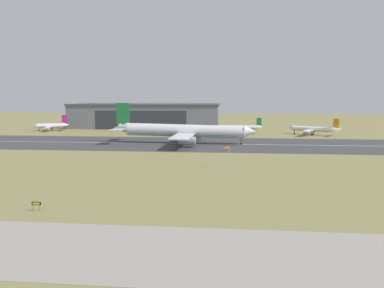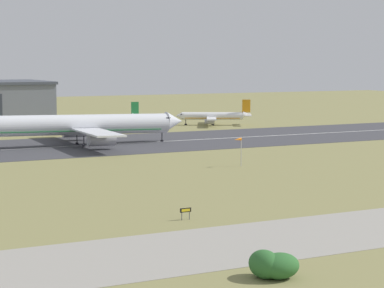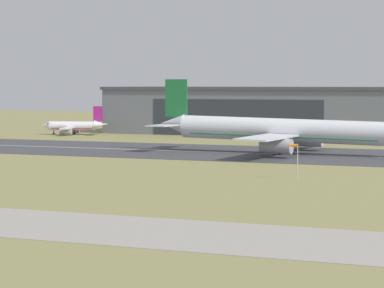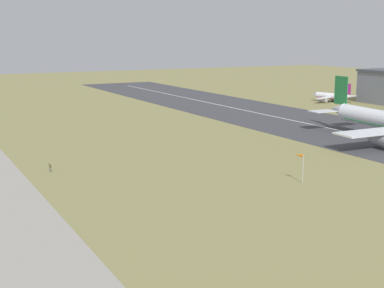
{
  "view_description": "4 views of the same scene",
  "coord_description": "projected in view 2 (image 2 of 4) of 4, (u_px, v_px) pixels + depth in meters",
  "views": [
    {
      "loc": [
        35.45,
        -18.35,
        19.39
      ],
      "look_at": [
        24.97,
        87.1,
        5.55
      ],
      "focal_mm": 35.0,
      "sensor_mm": 36.0,
      "label": 1
    },
    {
      "loc": [
        -39.21,
        -47.48,
        20.84
      ],
      "look_at": [
        16.71,
        64.89,
        6.96
      ],
      "focal_mm": 70.0,
      "sensor_mm": 36.0,
      "label": 2
    },
    {
      "loc": [
        76.03,
        -58.47,
        15.27
      ],
      "look_at": [
        18.19,
        78.67,
        5.38
      ],
      "focal_mm": 85.0,
      "sensor_mm": 36.0,
      "label": 3
    },
    {
      "loc": [
        113.64,
        14.51,
        27.82
      ],
      "look_at": [
        19.43,
        65.11,
        6.44
      ],
      "focal_mm": 50.0,
      "sensor_mm": 36.0,
      "label": 4
    }
  ],
  "objects": [
    {
      "name": "airplane_landing",
      "position": [
        77.0,
        125.0,
        185.21
      ],
      "size": [
        58.03,
        46.56,
        16.3
      ],
      "color": "silver",
      "rests_on": "ground_plane"
    },
    {
      "name": "runway_centreline",
      "position": [
        7.0,
        149.0,
        177.4
      ],
      "size": [
        360.43,
        0.7,
        0.01
      ],
      "primitive_type": "cube",
      "color": "silver",
      "rests_on": "runway_strip"
    },
    {
      "name": "taxiway_road",
      "position": [
        215.0,
        246.0,
        84.53
      ],
      "size": [
        300.36,
        17.84,
        0.05
      ],
      "primitive_type": "cube",
      "color": "gray",
      "rests_on": "ground_plane"
    },
    {
      "name": "airplane_parked_centre",
      "position": [
        213.0,
        116.0,
        245.62
      ],
      "size": [
        24.88,
        22.68,
        8.42
      ],
      "color": "white",
      "rests_on": "ground_plane"
    },
    {
      "name": "runway_sign",
      "position": [
        186.0,
        211.0,
        98.68
      ],
      "size": [
        1.61,
        0.13,
        1.6
      ],
      "color": "#4C4C51",
      "rests_on": "ground_plane"
    },
    {
      "name": "runway_strip",
      "position": [
        7.0,
        150.0,
        177.41
      ],
      "size": [
        400.48,
        44.45,
        0.06
      ],
      "primitive_type": "cube",
      "color": "#3D3D42",
      "rests_on": "ground_plane"
    },
    {
      "name": "ground_plane",
      "position": [
        99.0,
        192.0,
        119.66
      ],
      "size": [
        640.48,
        640.48,
        0.0
      ],
      "primitive_type": "plane",
      "color": "olive"
    },
    {
      "name": "windsock_pole",
      "position": [
        238.0,
        141.0,
        148.28
      ],
      "size": [
        2.11,
        1.2,
        5.77
      ],
      "color": "#B7B7BC",
      "rests_on": "ground_plane"
    },
    {
      "name": "shrub_clump",
      "position": [
        272.0,
        265.0,
        72.01
      ],
      "size": [
        4.66,
        4.25,
        2.77
      ],
      "color": "#2D662D",
      "rests_on": "ground_plane"
    },
    {
      "name": "airplane_parked_east",
      "position": [
        104.0,
        119.0,
        234.58
      ],
      "size": [
        24.38,
        17.13,
        8.02
      ],
      "color": "white",
      "rests_on": "ground_plane"
    }
  ]
}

